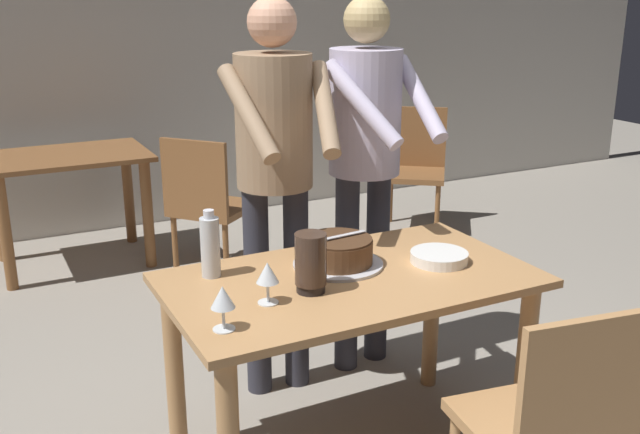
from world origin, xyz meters
TOP-DOWN VIEW (x-y plane):
  - back_wall at (0.00, 3.33)m, footprint 10.00×0.12m
  - main_dining_table at (0.00, 0.00)m, footprint 1.33×0.75m
  - cake_on_platter at (0.01, 0.11)m, footprint 0.34×0.34m
  - cake_knife at (-0.06, 0.11)m, footprint 0.27×0.05m
  - plate_stack at (0.37, -0.03)m, footprint 0.22×0.22m
  - wine_glass_near at (-0.56, -0.20)m, footprint 0.08×0.08m
  - wine_glass_far at (-0.36, -0.08)m, footprint 0.08×0.08m
  - water_bottle at (-0.45, 0.23)m, footprint 0.07×0.07m
  - hurricane_lamp at (-0.19, -0.06)m, footprint 0.11×0.11m
  - person_cutting_cake at (-0.04, 0.59)m, footprint 0.46×0.57m
  - person_standing_beside at (0.42, 0.62)m, footprint 0.46×0.57m
  - chair_near_side at (0.29, -0.75)m, footprint 0.50×0.50m
  - background_table at (-0.60, 2.63)m, footprint 1.00×0.70m
  - background_chair_1 at (0.11, 2.01)m, footprint 0.62×0.62m
  - background_chair_2 at (1.82, 2.27)m, footprint 0.62×0.62m

SIDE VIEW (x-z plane):
  - chair_near_side at x=0.29m, z-range 0.04..0.94m
  - background_chair_1 at x=0.11m, z-range 0.04..0.94m
  - background_chair_2 at x=1.82m, z-range 0.04..0.94m
  - background_table at x=-0.60m, z-range 0.21..0.95m
  - main_dining_table at x=0.00m, z-range 0.24..0.99m
  - plate_stack at x=0.37m, z-range 0.75..0.79m
  - cake_on_platter at x=0.01m, z-range 0.75..0.86m
  - wine_glass_near at x=-0.56m, z-range 0.78..0.92m
  - wine_glass_far at x=-0.36m, z-range 0.78..0.92m
  - hurricane_lamp at x=-0.19m, z-range 0.75..0.96m
  - water_bottle at x=-0.45m, z-range 0.74..0.99m
  - cake_knife at x=-0.06m, z-range 0.86..0.88m
  - person_cutting_cake at x=-0.04m, z-range 0.22..1.94m
  - person_standing_beside at x=0.42m, z-range 0.22..1.94m
  - back_wall at x=0.00m, z-range 0.00..2.70m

